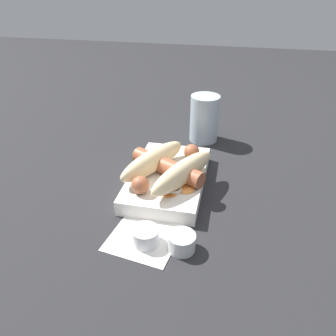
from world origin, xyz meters
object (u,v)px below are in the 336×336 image
object	(u,v)px
drink_glass	(204,118)
food_tray	(168,178)
condiment_cup_near	(145,237)
bread_roll	(168,166)
sausage	(168,167)
condiment_cup_far	(182,243)

from	to	relation	value
drink_glass	food_tray	bearing A→B (deg)	-11.69
condiment_cup_near	food_tray	bearing A→B (deg)	179.48
bread_roll	sausage	xyz separation A→B (m)	(-0.01, -0.00, -0.01)
sausage	condiment_cup_far	world-z (taller)	sausage
condiment_cup_near	bread_roll	bearing A→B (deg)	178.45
condiment_cup_far	bread_roll	bearing A→B (deg)	-160.56
food_tray	sausage	size ratio (longest dim) A/B	1.35
food_tray	drink_glass	size ratio (longest dim) A/B	2.04
bread_roll	condiment_cup_far	distance (m)	0.18
sausage	condiment_cup_near	size ratio (longest dim) A/B	3.99
condiment_cup_near	drink_glass	world-z (taller)	drink_glass
sausage	condiment_cup_near	world-z (taller)	sausage
bread_roll	sausage	bearing A→B (deg)	-170.93
sausage	condiment_cup_near	xyz separation A→B (m)	(0.17, -0.00, -0.04)
food_tray	condiment_cup_far	xyz separation A→B (m)	(0.18, 0.06, -0.00)
sausage	drink_glass	distance (m)	0.25
condiment_cup_near	drink_glass	bearing A→B (deg)	173.14
condiment_cup_near	sausage	bearing A→B (deg)	178.89
food_tray	condiment_cup_far	distance (m)	0.19
food_tray	bread_roll	size ratio (longest dim) A/B	1.13
food_tray	condiment_cup_far	size ratio (longest dim) A/B	5.38
food_tray	sausage	world-z (taller)	sausage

